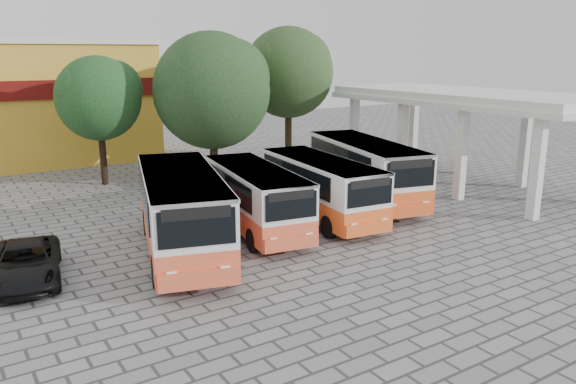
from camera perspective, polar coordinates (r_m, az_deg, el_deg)
ground at (r=24.16m, az=7.97°, el=-4.22°), size 90.00×90.00×0.00m
terminal_shelter at (r=33.41m, az=17.62°, el=8.93°), size 6.80×15.80×5.40m
bus_far_left at (r=21.39m, az=-10.75°, el=-1.60°), size 5.01×9.33×3.18m
bus_centre_left at (r=23.95m, az=-3.33°, el=-0.31°), size 3.51×7.92×2.74m
bus_centre_right at (r=25.62m, az=3.35°, el=0.72°), size 3.17×7.99×2.80m
bus_far_right at (r=28.70m, az=7.83°, el=2.47°), size 4.65×9.21×3.15m
tree_left at (r=33.83m, az=-18.63°, el=9.27°), size 4.99×4.76×7.35m
tree_middle at (r=33.50m, az=-7.64°, el=10.55°), size 7.14×6.80×8.72m
tree_right at (r=37.73m, az=0.11°, el=12.33°), size 6.24×5.94×9.17m
parked_car at (r=20.86m, az=-25.08°, el=-6.58°), size 2.99×4.95×1.28m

